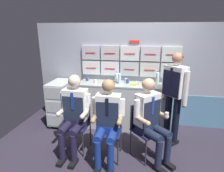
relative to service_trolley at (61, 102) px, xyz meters
The scene contains 20 objects.
ground 1.85m from the service_trolley, 32.83° to the right, with size 4.80×4.80×0.04m, color #2D2735.
galley_bulkhead 1.64m from the service_trolley, 15.38° to the left, with size 4.20×0.14×2.15m.
galley_counter 1.35m from the service_trolley, ahead, with size 1.88×0.53×0.96m.
service_trolley is the anchor object (origin of this frame).
folding_chair_left 1.02m from the service_trolley, 48.96° to the right, with size 0.42×0.42×0.87m.
crew_member_left 1.16m from the service_trolley, 54.49° to the right, with size 0.52×0.65×1.33m.
folding_chair_center 1.52m from the service_trolley, 35.37° to the right, with size 0.41×0.41×0.87m.
crew_member_center 1.63m from the service_trolley, 39.94° to the right, with size 0.51×0.63×1.31m.
folding_chair_right 1.93m from the service_trolley, 23.34° to the right, with size 0.57×0.57×0.87m.
crew_member_right 2.09m from the service_trolley, 24.98° to the right, with size 0.67×0.68×1.32m.
crew_member_standing 2.34m from the service_trolley, ahead, with size 0.41×0.41×1.66m.
sparkling_bottle_green 2.09m from the service_trolley, ahead, with size 0.06×0.06×0.30m.
water_bottle_blue_cap 2.21m from the service_trolley, ahead, with size 0.07×0.07×0.32m.
water_bottle_short 1.38m from the service_trolley, ahead, with size 0.06×0.06×0.24m.
water_bottle_clear 1.32m from the service_trolley, 10.22° to the left, with size 0.07×0.07×0.23m.
paper_cup_tan 0.90m from the service_trolley, ahead, with size 0.07×0.07×0.07m.
espresso_cup_small 0.75m from the service_trolley, 20.07° to the left, with size 0.06×0.06×0.07m.
paper_cup_blue 1.48m from the service_trolley, 11.91° to the left, with size 0.06×0.06×0.07m.
coffee_cup_white 1.50m from the service_trolley, ahead, with size 0.07×0.07×0.09m.
snack_banana 1.62m from the service_trolley, ahead, with size 0.17×0.10×0.04m.
Camera 1 is at (0.29, -2.67, 2.02)m, focal length 30.82 mm.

